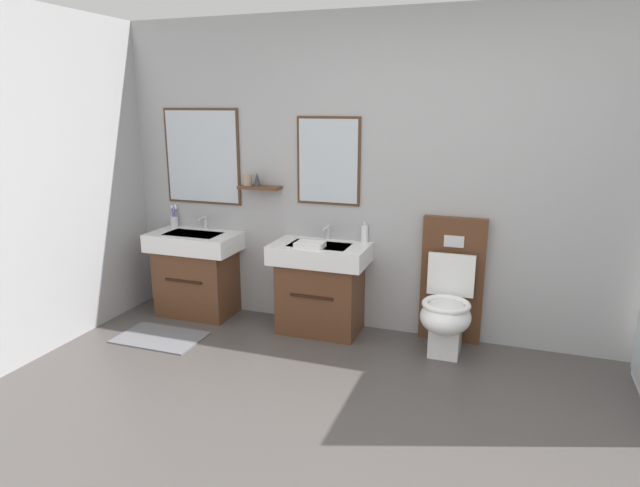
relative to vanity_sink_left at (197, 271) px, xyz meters
The scene contains 10 objects.
wall_back 2.14m from the vanity_sink_left, ahead, with size 5.45×0.27×2.53m.
bath_mat 0.71m from the vanity_sink_left, 90.00° to the right, with size 0.68×0.44×0.01m, color slate.
vanity_sink_left is the anchor object (origin of this frame).
tap_on_left_sink 0.45m from the vanity_sink_left, 90.00° to the left, with size 0.03×0.13×0.11m.
vanity_sink_right 1.17m from the vanity_sink_left, ahead, with size 0.78×0.47×0.74m.
tap_on_right_sink 1.25m from the vanity_sink_left, ahead, with size 0.03×0.13×0.11m.
toilet 2.20m from the vanity_sink_left, ahead, with size 0.48×0.62×1.00m.
toothbrush_cup 0.53m from the vanity_sink_left, 152.88° to the left, with size 0.07×0.07×0.21m.
soap_dispenser 1.55m from the vanity_sink_left, ahead, with size 0.06×0.06×0.18m.
folded_hand_towel 1.19m from the vanity_sink_left, ahead, with size 0.22×0.16×0.04m, color white.
Camera 1 is at (0.61, -2.22, 1.83)m, focal length 30.62 mm.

